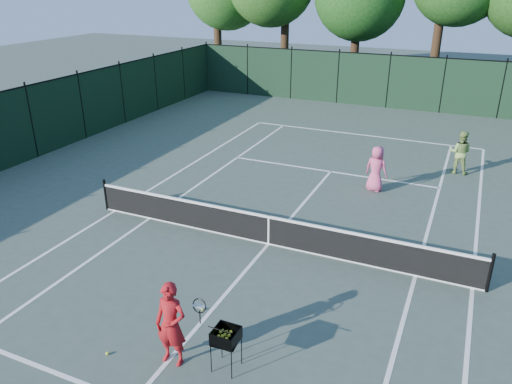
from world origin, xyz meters
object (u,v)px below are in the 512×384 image
at_px(coach, 171,324).
at_px(player_green, 460,152).
at_px(ball_hopper, 226,336).
at_px(loose_ball_midcourt, 203,309).
at_px(loose_ball_near_cart, 107,353).
at_px(player_pink, 376,169).

relative_size(coach, player_green, 1.06).
bearing_deg(ball_hopper, loose_ball_midcourt, 128.34).
distance_m(ball_hopper, loose_ball_near_cart, 2.59).
xyz_separation_m(player_green, loose_ball_midcourt, (-4.77, -11.80, -0.82)).
xyz_separation_m(player_pink, player_green, (2.61, 3.07, 0.02)).
height_order(ball_hopper, loose_ball_midcourt, ball_hopper).
xyz_separation_m(player_pink, loose_ball_near_cart, (-3.20, -10.81, -0.79)).
bearing_deg(loose_ball_midcourt, coach, -79.85).
relative_size(player_pink, loose_ball_midcourt, 24.34).
bearing_deg(ball_hopper, player_pink, 80.11).
bearing_deg(loose_ball_midcourt, player_pink, 76.09).
height_order(player_green, ball_hopper, player_green).
relative_size(player_pink, ball_hopper, 1.80).
relative_size(player_pink, player_green, 0.97).
distance_m(coach, ball_hopper, 1.09).
height_order(player_green, loose_ball_near_cart, player_green).
relative_size(coach, player_pink, 1.09).
xyz_separation_m(coach, ball_hopper, (1.06, 0.26, -0.13)).
xyz_separation_m(coach, player_pink, (1.86, 10.40, -0.07)).
bearing_deg(ball_hopper, coach, -171.60).
xyz_separation_m(ball_hopper, loose_ball_near_cart, (-2.40, -0.67, -0.74)).
height_order(coach, player_green, coach).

